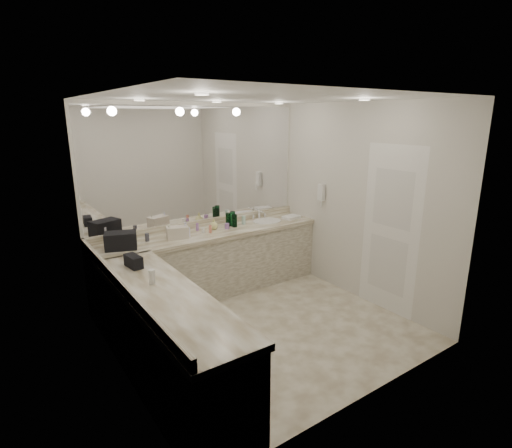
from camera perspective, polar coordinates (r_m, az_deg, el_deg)
floor at (r=4.88m, az=0.84°, el=-14.55°), size 3.20×3.20×0.00m
ceiling at (r=4.24m, az=0.98°, el=17.64°), size 3.20×3.20×0.00m
wall_back at (r=5.64m, az=-8.04°, el=3.58°), size 3.20×0.02×2.60m
wall_left at (r=3.72m, az=-19.58°, el=-3.21°), size 0.02×3.00×2.60m
wall_right at (r=5.45m, az=14.73°, el=2.82°), size 0.02×3.00×2.60m
vanity_back_base at (r=5.62m, az=-6.31°, el=-5.74°), size 3.20×0.60×0.84m
vanity_back_top at (r=5.47m, az=-6.40°, el=-1.36°), size 3.20×0.64×0.06m
vanity_left_base at (r=3.90m, az=-12.75°, el=-16.03°), size 0.60×2.40×0.84m
vanity_left_top at (r=3.69m, az=-13.01°, el=-10.00°), size 0.64×2.42×0.06m
backsplash_back at (r=5.70m, az=-7.82°, el=0.10°), size 3.20×0.04×0.10m
backsplash_left at (r=3.84m, az=-18.83°, el=-8.12°), size 0.04×3.00×0.10m
mirror_back at (r=5.55m, az=-8.16°, el=8.37°), size 3.12×0.01×1.55m
mirror_left at (r=3.61m, az=-20.06°, el=4.00°), size 0.01×2.92×1.55m
sink at (r=5.96m, az=1.59°, el=0.37°), size 0.44×0.44×0.03m
faucet at (r=6.11m, az=0.42°, el=1.46°), size 0.24×0.16×0.14m
wall_phone at (r=5.87m, az=9.31°, el=4.49°), size 0.06×0.10×0.24m
door at (r=5.20m, az=18.61°, el=-0.91°), size 0.02×0.82×2.10m
black_toiletry_bag at (r=4.96m, az=-18.76°, el=-2.25°), size 0.41×0.33×0.20m
black_bag_spill at (r=4.34m, az=-17.10°, el=-5.08°), size 0.14×0.25×0.13m
cream_cosmetic_case at (r=5.21m, az=-11.16°, el=-1.17°), size 0.31×0.24×0.16m
hand_towel at (r=6.14m, az=5.07°, el=1.00°), size 0.29×0.22×0.04m
lotion_left at (r=3.87m, az=-14.66°, el=-7.31°), size 0.06×0.06×0.14m
soap_bottle_a at (r=5.19m, az=-12.29°, el=-1.14°), size 0.08×0.08×0.18m
soap_bottle_b at (r=5.23m, az=-10.04°, el=-0.82°), size 0.10×0.10×0.20m
soap_bottle_c at (r=5.54m, az=-6.05°, el=-0.03°), size 0.14×0.14×0.15m
green_bottle_0 at (r=5.71m, az=-3.85°, el=0.67°), size 0.07×0.07×0.18m
green_bottle_1 at (r=5.69m, az=-3.35°, el=0.78°), size 0.07×0.07×0.22m
green_bottle_2 at (r=5.63m, az=-3.07°, el=0.48°), size 0.07×0.07×0.18m
green_bottle_3 at (r=5.69m, az=-4.01°, el=0.65°), size 0.07×0.07×0.19m
amenity_bottle_0 at (r=5.38m, az=-6.55°, el=-0.73°), size 0.04×0.04×0.10m
amenity_bottle_1 at (r=5.56m, az=-4.17°, el=-0.30°), size 0.06×0.06×0.08m
amenity_bottle_2 at (r=5.06m, az=-19.48°, el=-2.34°), size 0.05×0.05×0.14m
amenity_bottle_3 at (r=5.40m, az=-7.57°, el=-0.91°), size 0.04×0.04×0.07m
amenity_bottle_4 at (r=5.51m, az=-8.38°, el=-0.42°), size 0.04×0.04×0.11m
amenity_bottle_5 at (r=5.18m, az=-15.29°, el=-1.84°), size 0.05×0.05×0.10m
amenity_bottle_6 at (r=5.78m, az=-1.78°, el=0.56°), size 0.06×0.06×0.12m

